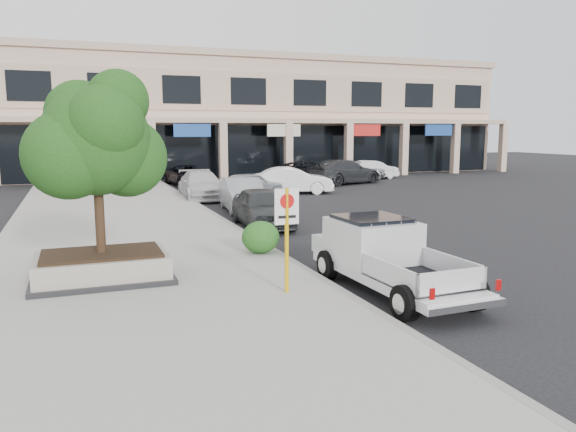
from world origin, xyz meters
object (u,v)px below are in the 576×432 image
object	(u,v)px
no_parking_sign	(287,226)
lot_car_f	(372,170)
curb_car_a	(262,207)
lot_car_b	(292,180)
planter_tree	(102,141)
planter	(102,267)
lot_car_d	(308,171)
pickup_truck	(393,258)
curb_car_c	(201,185)
lot_car_c	(344,172)
lot_car_e	(356,169)
curb_car_d	(189,176)
curb_car_b	(243,195)
lot_car_a	(251,184)

from	to	relation	value
no_parking_sign	lot_car_f	distance (m)	30.52
curb_car_a	lot_car_b	distance (m)	11.08
curb_car_a	planter_tree	bearing A→B (deg)	-129.45
planter	planter_tree	bearing A→B (deg)	48.97
lot_car_d	pickup_truck	bearing A→B (deg)	-177.41
curb_car_c	lot_car_c	xyz separation A→B (m)	(10.75, 4.63, 0.10)
no_parking_sign	pickup_truck	size ratio (longest dim) A/B	0.44
planter_tree	lot_car_e	xyz separation A→B (m)	(18.87, 23.21, -2.68)
pickup_truck	lot_car_d	world-z (taller)	pickup_truck
pickup_truck	lot_car_b	bearing A→B (deg)	73.70
pickup_truck	curb_car_d	xyz separation A→B (m)	(0.35, 25.96, -0.15)
planter_tree	curb_car_d	world-z (taller)	planter_tree
curb_car_a	lot_car_f	world-z (taller)	curb_car_a
planter_tree	curb_car_c	size ratio (longest dim) A/B	0.79
planter	curb_car_a	world-z (taller)	curb_car_a
pickup_truck	curb_car_b	distance (m)	13.50
lot_car_a	lot_car_f	xyz separation A→B (m)	(11.74, 7.47, 0.00)
curb_car_c	curb_car_a	bearing A→B (deg)	-85.30
planter	curb_car_d	xyz separation A→B (m)	(6.49, 23.03, 0.19)
planter	lot_car_d	world-z (taller)	lot_car_d
curb_car_b	lot_car_b	world-z (taller)	lot_car_b
planter_tree	lot_car_d	bearing A→B (deg)	56.97
no_parking_sign	lot_car_d	xyz separation A→B (m)	(11.19, 25.39, -0.91)
pickup_truck	curb_car_b	bearing A→B (deg)	86.65
lot_car_a	lot_car_b	distance (m)	2.75
curb_car_d	lot_car_b	world-z (taller)	lot_car_b
lot_car_d	lot_car_f	size ratio (longest dim) A/B	1.25
lot_car_a	lot_car_f	world-z (taller)	lot_car_f
lot_car_b	pickup_truck	bearing A→B (deg)	179.30
curb_car_b	lot_car_e	distance (m)	17.87
curb_car_a	curb_car_b	size ratio (longest dim) A/B	0.96
planter_tree	no_parking_sign	bearing A→B (deg)	-36.11
lot_car_b	lot_car_d	distance (m)	7.57
lot_car_b	curb_car_d	bearing A→B (deg)	48.94
lot_car_b	lot_car_d	world-z (taller)	lot_car_b
curb_car_c	lot_car_a	xyz separation A→B (m)	(2.71, -0.13, -0.05)
no_parking_sign	curb_car_d	xyz separation A→B (m)	(2.75, 25.51, -0.97)
curb_car_d	curb_car_a	bearing A→B (deg)	-97.79
curb_car_a	curb_car_c	distance (m)	9.37
lot_car_f	lot_car_e	bearing A→B (deg)	71.23
lot_car_b	lot_car_c	distance (m)	6.77
planter	curb_car_d	size ratio (longest dim) A/B	0.67
curb_car_d	lot_car_c	xyz separation A→B (m)	(10.04, -2.55, 0.17)
curb_car_d	lot_car_b	xyz separation A→B (m)	(4.68, -6.68, 0.10)
curb_car_d	lot_car_a	bearing A→B (deg)	-81.21
no_parking_sign	lot_car_b	xyz separation A→B (m)	(7.43, 18.83, -0.87)
curb_car_d	lot_car_e	world-z (taller)	lot_car_e
lot_car_c	lot_car_a	bearing A→B (deg)	100.45
lot_car_b	lot_car_e	size ratio (longest dim) A/B	1.07
lot_car_e	pickup_truck	bearing A→B (deg)	171.46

